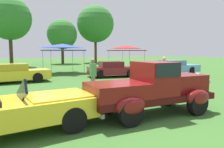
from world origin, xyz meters
TOP-DOWN VIEW (x-y plane):
  - ground_plane at (0.00, 0.00)m, footprint 120.00×120.00m
  - feature_pickup_truck at (0.34, -0.01)m, footprint 4.30×2.07m
  - neighbor_convertible at (-3.62, 0.43)m, footprint 4.29×1.89m
  - show_car_yellow at (-2.70, 9.95)m, footprint 4.39×1.80m
  - show_car_burgundy at (4.43, 9.47)m, footprint 4.22×2.59m
  - show_car_skyblue at (10.26, 8.68)m, footprint 4.78×2.50m
  - spectator_near_truck at (0.08, 3.86)m, footprint 0.32×0.44m
  - spectator_between_cars at (5.20, 4.57)m, footprint 0.45×0.35m
  - canopy_tent_center_field at (1.95, 14.34)m, footprint 3.29×3.29m
  - canopy_tent_right_field at (9.95, 15.74)m, footprint 3.33×3.33m
  - treeline_mid_left at (-1.33, 25.60)m, footprint 5.45×5.45m
  - treeline_center at (6.46, 28.80)m, footprint 4.70×4.70m
  - treeline_mid_right at (12.50, 29.18)m, footprint 6.35×6.35m

SIDE VIEW (x-z plane):
  - ground_plane at x=0.00m, z-range 0.00..0.00m
  - neighbor_convertible at x=-3.62m, z-range -0.12..1.28m
  - show_car_burgundy at x=4.43m, z-range -0.01..1.21m
  - show_car_yellow at x=-2.70m, z-range -0.01..1.21m
  - show_car_skyblue at x=10.26m, z-range -0.01..1.21m
  - feature_pickup_truck at x=0.34m, z-range 0.01..1.71m
  - spectator_near_truck at x=0.08m, z-range 0.07..1.76m
  - spectator_between_cars at x=5.20m, z-range 0.07..1.76m
  - canopy_tent_center_field at x=1.95m, z-range 1.07..3.78m
  - canopy_tent_right_field at x=9.95m, z-range 1.07..3.78m
  - treeline_center at x=6.46m, z-range 1.15..8.18m
  - treeline_mid_left at x=-1.33m, z-range 1.69..10.57m
  - treeline_mid_right at x=12.50m, z-range 1.74..11.59m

